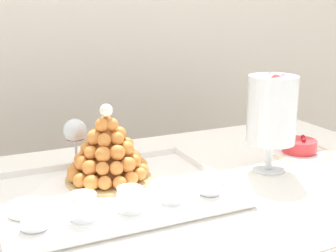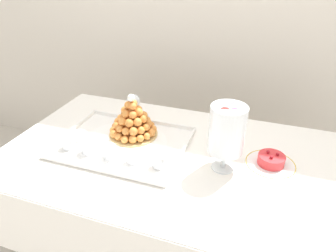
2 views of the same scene
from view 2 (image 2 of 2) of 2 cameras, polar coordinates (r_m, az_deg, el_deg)
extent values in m
cube|color=silver|center=(2.00, 9.67, 22.73)|extent=(4.80, 0.10, 2.50)
cylinder|color=brown|center=(1.64, -27.34, -17.97)|extent=(0.04, 0.04, 0.71)
cylinder|color=brown|center=(2.02, -14.10, -5.16)|extent=(0.04, 0.04, 0.71)
cylinder|color=brown|center=(1.79, 24.22, -12.59)|extent=(0.04, 0.04, 0.71)
cube|color=brown|center=(1.31, -0.03, -5.70)|extent=(1.40, 0.81, 0.02)
cube|color=white|center=(1.31, -0.03, -5.29)|extent=(1.46, 0.87, 0.00)
cube|color=white|center=(1.75, 4.65, -2.19)|extent=(1.46, 0.01, 0.34)
cube|color=white|center=(1.74, -23.36, -5.03)|extent=(0.01, 0.87, 0.34)
cube|color=white|center=(1.37, -8.64, -3.41)|extent=(0.57, 0.44, 0.01)
cube|color=white|center=(1.22, -13.33, -8.21)|extent=(0.57, 0.01, 0.02)
cube|color=white|center=(1.53, -5.03, 1.16)|extent=(0.57, 0.01, 0.02)
cube|color=white|center=(1.51, -18.31, -0.96)|extent=(0.01, 0.44, 0.02)
cube|color=white|center=(1.28, 2.76, -5.28)|extent=(0.01, 0.44, 0.02)
cylinder|color=white|center=(1.37, -8.65, -3.27)|extent=(0.40, 0.40, 0.00)
cylinder|color=tan|center=(1.43, -6.68, -1.48)|extent=(0.23, 0.23, 0.01)
cone|color=#C26E30|center=(1.38, -6.88, 1.52)|extent=(0.16, 0.16, 0.16)
sphere|color=orange|center=(1.38, -3.26, -1.26)|extent=(0.04, 0.04, 0.04)
sphere|color=orange|center=(1.41, -2.99, -0.58)|extent=(0.04, 0.04, 0.04)
sphere|color=orange|center=(1.44, -3.29, 0.18)|extent=(0.03, 0.03, 0.03)
sphere|color=orange|center=(1.47, -4.08, 0.63)|extent=(0.04, 0.04, 0.04)
sphere|color=orange|center=(1.49, -5.23, 1.07)|extent=(0.04, 0.04, 0.04)
sphere|color=orange|center=(1.49, -6.58, 1.14)|extent=(0.04, 0.04, 0.04)
sphere|color=orange|center=(1.49, -7.94, 0.91)|extent=(0.04, 0.04, 0.04)
sphere|color=orange|center=(1.48, -9.15, 0.52)|extent=(0.04, 0.04, 0.04)
sphere|color=orange|center=(1.45, -10.03, -0.05)|extent=(0.04, 0.04, 0.04)
sphere|color=orange|center=(1.42, -10.43, -0.86)|extent=(0.04, 0.04, 0.04)
sphere|color=orange|center=(1.39, -10.29, -1.51)|extent=(0.04, 0.04, 0.04)
sphere|color=orange|center=(1.36, -9.58, -2.16)|extent=(0.04, 0.04, 0.04)
sphere|color=#E88F3F|center=(1.35, -8.38, -2.64)|extent=(0.04, 0.04, 0.04)
sphere|color=orange|center=(1.34, -6.90, -2.69)|extent=(0.04, 0.04, 0.04)
sphere|color=orange|center=(1.34, -5.38, -2.42)|extent=(0.03, 0.03, 0.03)
sphere|color=#E88E3F|center=(1.36, -4.10, -1.98)|extent=(0.03, 0.03, 0.03)
sphere|color=orange|center=(1.39, -3.82, 0.52)|extent=(0.04, 0.04, 0.04)
sphere|color=orange|center=(1.42, -4.10, 1.13)|extent=(0.04, 0.04, 0.04)
sphere|color=orange|center=(1.45, -4.96, 1.59)|extent=(0.03, 0.03, 0.03)
sphere|color=orange|center=(1.46, -6.21, 1.81)|extent=(0.04, 0.04, 0.04)
sphere|color=orange|center=(1.46, -7.58, 1.72)|extent=(0.04, 0.04, 0.04)
sphere|color=orange|center=(1.45, -8.80, 1.39)|extent=(0.03, 0.03, 0.03)
sphere|color=orange|center=(1.42, -9.59, 0.84)|extent=(0.04, 0.04, 0.04)
sphere|color=orange|center=(1.39, -9.77, 0.03)|extent=(0.04, 0.04, 0.04)
sphere|color=orange|center=(1.36, -9.27, -0.55)|extent=(0.03, 0.03, 0.03)
sphere|color=#E88E3F|center=(1.34, -8.15, -1.04)|extent=(0.04, 0.04, 0.04)
sphere|color=orange|center=(1.33, -6.70, -1.05)|extent=(0.04, 0.04, 0.04)
sphere|color=orange|center=(1.34, -5.26, -0.85)|extent=(0.04, 0.04, 0.04)
sphere|color=orange|center=(1.36, -4.23, -0.25)|extent=(0.04, 0.04, 0.04)
sphere|color=orange|center=(1.39, -4.75, 2.06)|extent=(0.04, 0.04, 0.04)
sphere|color=orange|center=(1.42, -5.64, 2.55)|extent=(0.04, 0.04, 0.04)
sphere|color=orange|center=(1.43, -7.07, 2.61)|extent=(0.04, 0.04, 0.04)
sphere|color=orange|center=(1.42, -8.42, 2.28)|extent=(0.04, 0.04, 0.04)
sphere|color=orange|center=(1.39, -9.09, 1.56)|extent=(0.03, 0.03, 0.03)
sphere|color=orange|center=(1.36, -8.74, 0.88)|extent=(0.04, 0.04, 0.04)
sphere|color=orange|center=(1.34, -7.48, 0.58)|extent=(0.04, 0.04, 0.04)
sphere|color=orange|center=(1.34, -5.92, 0.76)|extent=(0.04, 0.04, 0.04)
sphere|color=orange|center=(1.36, -4.84, 1.34)|extent=(0.04, 0.04, 0.04)
sphere|color=orange|center=(1.39, -5.79, 3.23)|extent=(0.04, 0.04, 0.04)
sphere|color=#E88E3F|center=(1.40, -7.09, 3.48)|extent=(0.04, 0.04, 0.04)
sphere|color=orange|center=(1.38, -8.27, 3.02)|extent=(0.04, 0.04, 0.04)
sphere|color=orange|center=(1.35, -8.16, 2.31)|extent=(0.04, 0.04, 0.04)
sphere|color=orange|center=(1.34, -6.83, 2.10)|extent=(0.04, 0.04, 0.04)
sphere|color=orange|center=(1.35, -5.64, 2.67)|extent=(0.04, 0.04, 0.04)
sphere|color=orange|center=(1.36, -6.68, 4.36)|extent=(0.04, 0.04, 0.04)
sphere|color=orange|center=(1.36, -7.70, 4.03)|extent=(0.04, 0.04, 0.04)
sphere|color=orange|center=(1.34, -6.77, 3.77)|extent=(0.03, 0.03, 0.03)
sphere|color=white|center=(1.34, -7.14, 5.44)|extent=(0.03, 0.03, 0.03)
cylinder|color=silver|center=(1.39, -18.69, -3.06)|extent=(0.06, 0.06, 0.05)
cylinder|color=brown|center=(1.39, -18.61, -3.53)|extent=(0.05, 0.05, 0.02)
cylinder|color=#8C603D|center=(1.38, -18.72, -2.93)|extent=(0.05, 0.05, 0.01)
sphere|color=brown|center=(1.37, -18.70, -2.70)|extent=(0.02, 0.02, 0.02)
cylinder|color=silver|center=(1.32, -15.17, -3.82)|extent=(0.06, 0.06, 0.06)
cylinder|color=#F4EAC6|center=(1.33, -15.08, -4.41)|extent=(0.06, 0.06, 0.02)
cylinder|color=white|center=(1.32, -15.20, -3.65)|extent=(0.06, 0.06, 0.02)
sphere|color=brown|center=(1.31, -15.78, -3.29)|extent=(0.02, 0.02, 0.02)
cylinder|color=silver|center=(1.27, -11.17, -4.92)|extent=(0.06, 0.06, 0.06)
cylinder|color=brown|center=(1.28, -11.11, -5.50)|extent=(0.05, 0.05, 0.02)
cylinder|color=#8C603D|center=(1.27, -11.19, -4.76)|extent=(0.05, 0.05, 0.02)
sphere|color=brown|center=(1.26, -11.65, -4.29)|extent=(0.02, 0.02, 0.02)
cylinder|color=silver|center=(1.23, -6.80, -5.99)|extent=(0.05, 0.05, 0.05)
cylinder|color=brown|center=(1.24, -6.77, -6.49)|extent=(0.05, 0.05, 0.02)
cylinder|color=#8C603D|center=(1.23, -6.82, -5.85)|extent=(0.05, 0.05, 0.01)
sphere|color=brown|center=(1.22, -6.70, -5.50)|extent=(0.01, 0.01, 0.01)
cylinder|color=silver|center=(1.20, -1.96, -6.73)|extent=(0.05, 0.05, 0.05)
cylinder|color=brown|center=(1.21, -1.95, -7.27)|extent=(0.05, 0.05, 0.02)
cylinder|color=#8C603D|center=(1.20, -1.97, -6.57)|extent=(0.05, 0.05, 0.02)
sphere|color=brown|center=(1.19, -1.88, -6.30)|extent=(0.01, 0.01, 0.01)
cylinder|color=white|center=(1.45, -16.97, -1.85)|extent=(0.08, 0.08, 0.02)
cylinder|color=#F2CC59|center=(1.44, -17.02, -1.52)|extent=(0.07, 0.07, 0.00)
cylinder|color=white|center=(1.24, 10.54, -7.78)|extent=(0.09, 0.09, 0.01)
cylinder|color=white|center=(1.21, 10.73, -6.18)|extent=(0.02, 0.02, 0.08)
cylinder|color=white|center=(1.14, 11.35, -0.66)|extent=(0.14, 0.14, 0.19)
cylinder|color=pink|center=(1.18, 12.35, -4.28)|extent=(0.07, 0.06, 0.07)
cylinder|color=#F9A54C|center=(1.20, 10.58, -3.25)|extent=(0.06, 0.05, 0.06)
cylinder|color=#9ED860|center=(1.16, 10.26, -4.64)|extent=(0.07, 0.05, 0.07)
cylinder|color=#F9A54C|center=(1.18, 11.68, -2.80)|extent=(0.06, 0.06, 0.04)
cylinder|color=#D199D8|center=(1.18, 10.46, -2.54)|extent=(0.05, 0.05, 0.05)
cylinder|color=pink|center=(1.16, 9.32, -3.11)|extent=(0.06, 0.06, 0.05)
cylinder|color=#D199D8|center=(1.15, 11.34, -3.50)|extent=(0.05, 0.05, 0.06)
cylinder|color=yellow|center=(1.18, 12.40, -1.51)|extent=(0.07, 0.05, 0.07)
cylinder|color=#D199D8|center=(1.16, 9.92, -1.72)|extent=(0.05, 0.05, 0.05)
cylinder|color=#E54C47|center=(1.14, 10.33, -2.61)|extent=(0.05, 0.05, 0.06)
cylinder|color=brown|center=(1.14, 12.33, -2.67)|extent=(0.07, 0.05, 0.07)
cylinder|color=yellow|center=(1.15, 11.09, -0.84)|extent=(0.06, 0.05, 0.05)
cylinder|color=#F9A54C|center=(1.14, 10.63, -1.20)|extent=(0.07, 0.05, 0.07)
cylinder|color=yellow|center=(1.13, 11.55, -1.61)|extent=(0.06, 0.05, 0.05)
cylinder|color=yellow|center=(1.15, 12.90, -1.17)|extent=(0.05, 0.05, 0.04)
cylinder|color=brown|center=(1.15, 10.94, 0.23)|extent=(0.06, 0.05, 0.06)
cylinder|color=brown|center=(1.12, 10.70, -0.61)|extent=(0.06, 0.05, 0.06)
cylinder|color=#F9A54C|center=(1.12, 12.52, -0.75)|extent=(0.06, 0.06, 0.03)
cylinder|color=#72B2E0|center=(1.14, 12.57, -0.02)|extent=(0.07, 0.05, 0.07)
cylinder|color=brown|center=(1.13, 9.64, 1.17)|extent=(0.06, 0.06, 0.06)
cylinder|color=#D199D8|center=(1.10, 11.02, 0.28)|extent=(0.05, 0.05, 0.05)
cylinder|color=#72B2E0|center=(1.11, 13.18, 0.34)|extent=(0.07, 0.05, 0.06)
cylinder|color=#F9A54C|center=(1.16, 11.55, 1.74)|extent=(0.06, 0.05, 0.06)
cylinder|color=#F9A54C|center=(1.11, 10.90, 1.80)|extent=(0.07, 0.04, 0.07)
cylinder|color=#72B2E0|center=(1.09, 12.22, 1.27)|extent=(0.05, 0.05, 0.05)
cylinder|color=#F9A54C|center=(1.12, 12.39, 1.92)|extent=(0.05, 0.05, 0.03)
cylinder|color=#F9A54C|center=(1.13, 11.49, 2.39)|extent=(0.07, 0.05, 0.07)
cylinder|color=#E54C47|center=(1.08, 10.91, 2.30)|extent=(0.06, 0.05, 0.06)
cylinder|color=#D199D8|center=(1.09, 12.70, 2.30)|extent=(0.06, 0.04, 0.06)
cylinder|color=pink|center=(1.13, 12.58, 3.37)|extent=(0.06, 0.05, 0.06)
cylinder|color=#9ED860|center=(1.11, 10.63, 3.27)|extent=(0.05, 0.05, 0.03)
cylinder|color=white|center=(1.30, 19.15, -6.97)|extent=(0.21, 0.21, 0.01)
torus|color=gold|center=(1.30, 19.17, -6.86)|extent=(0.20, 0.20, 0.00)
cylinder|color=red|center=(1.29, 19.32, -6.15)|extent=(0.11, 0.11, 0.04)
sphere|color=#A51923|center=(1.28, 20.41, -5.13)|extent=(0.01, 0.01, 0.01)
sphere|color=#A51923|center=(1.29, 18.77, -4.75)|extent=(0.01, 0.01, 0.01)
sphere|color=#A51923|center=(1.26, 19.36, -5.71)|extent=(0.01, 0.01, 0.01)
cylinder|color=silver|center=(1.55, -6.44, 0.89)|extent=(0.06, 0.06, 0.00)
cylinder|color=silver|center=(1.53, -6.54, 2.36)|extent=(0.01, 0.01, 0.09)
sphere|color=silver|center=(1.50, -6.70, 4.84)|extent=(0.07, 0.07, 0.07)
cylinder|color=maroon|center=(1.50, -6.67, 4.46)|extent=(0.05, 0.05, 0.03)
camera|label=1|loc=(0.94, -67.16, -6.69)|focal=49.38mm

